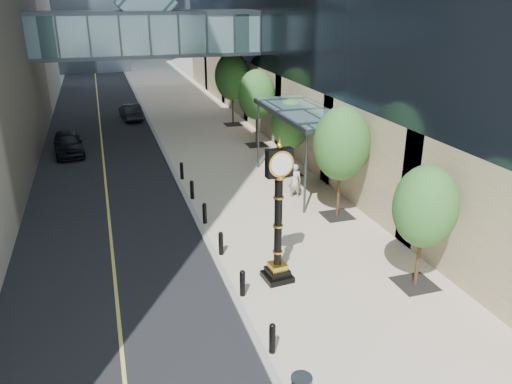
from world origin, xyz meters
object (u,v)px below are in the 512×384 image
at_px(pedestrian, 295,181).
at_px(car_near, 68,143).
at_px(car_far, 131,111).
at_px(street_clock, 278,223).

xyz_separation_m(pedestrian, car_near, (-11.65, 11.98, -0.19)).
bearing_deg(pedestrian, car_far, -47.42).
distance_m(street_clock, car_near, 21.12).
bearing_deg(pedestrian, street_clock, 88.76).
bearing_deg(street_clock, car_far, 90.91).
relative_size(street_clock, car_near, 1.17).
height_order(pedestrian, car_far, pedestrian).
bearing_deg(street_clock, pedestrian, 58.61).
height_order(pedestrian, car_near, pedestrian).
relative_size(street_clock, pedestrian, 2.89).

